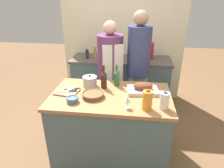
# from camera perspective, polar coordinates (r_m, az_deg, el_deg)

# --- Properties ---
(ground_plane) EXTENTS (12.00, 12.00, 0.00)m
(ground_plane) POSITION_cam_1_polar(r_m,az_deg,el_deg) (2.84, -0.32, -19.24)
(ground_plane) COLOR brown
(kitchen_island) EXTENTS (1.39, 0.82, 0.89)m
(kitchen_island) POSITION_cam_1_polar(r_m,az_deg,el_deg) (2.55, -0.35, -11.97)
(kitchen_island) COLOR #4C666B
(kitchen_island) RESTS_ON ground_plane
(back_counter) EXTENTS (1.80, 0.60, 0.88)m
(back_counter) POSITION_cam_1_polar(r_m,az_deg,el_deg) (3.80, 2.44, 0.90)
(back_counter) COLOR #4C666B
(back_counter) RESTS_ON ground_plane
(back_wall) EXTENTS (2.30, 0.10, 2.55)m
(back_wall) POSITION_cam_1_polar(r_m,az_deg,el_deg) (3.89, 3.11, 14.31)
(back_wall) COLOR beige
(back_wall) RESTS_ON ground_plane
(roasting_pan) EXTENTS (0.38, 0.28, 0.12)m
(roasting_pan) POSITION_cam_1_polar(r_m,az_deg,el_deg) (2.38, 8.81, -1.29)
(roasting_pan) COLOR #BCBCC1
(roasting_pan) RESTS_ON kitchen_island
(wicker_basket) EXTENTS (0.26, 0.26, 0.05)m
(wicker_basket) POSITION_cam_1_polar(r_m,az_deg,el_deg) (2.26, -5.45, -3.01)
(wicker_basket) COLOR brown
(wicker_basket) RESTS_ON kitchen_island
(cutting_board) EXTENTS (0.29, 0.25, 0.02)m
(cutting_board) POSITION_cam_1_polar(r_m,az_deg,el_deg) (2.42, -12.79, -2.23)
(cutting_board) COLOR #AD7F51
(cutting_board) RESTS_ON kitchen_island
(stock_pot) EXTENTS (0.18, 0.18, 0.15)m
(stock_pot) POSITION_cam_1_polar(r_m,az_deg,el_deg) (2.52, -6.34, 0.78)
(stock_pot) COLOR #B7B7BC
(stock_pot) RESTS_ON kitchen_island
(mixing_bowl) EXTENTS (0.14, 0.14, 0.06)m
(mixing_bowl) POSITION_cam_1_polar(r_m,az_deg,el_deg) (2.19, -11.24, -4.31)
(mixing_bowl) COLOR slate
(mixing_bowl) RESTS_ON kitchen_island
(juice_jug) EXTENTS (0.10, 0.10, 0.22)m
(juice_jug) POSITION_cam_1_polar(r_m,az_deg,el_deg) (2.02, 10.06, -4.57)
(juice_jug) COLOR orange
(juice_jug) RESTS_ON kitchen_island
(milk_jug) EXTENTS (0.10, 0.10, 0.19)m
(milk_jug) POSITION_cam_1_polar(r_m,az_deg,el_deg) (2.08, 14.74, -4.62)
(milk_jug) COLOR white
(milk_jug) RESTS_ON kitchen_island
(wine_bottle_green) EXTENTS (0.07, 0.07, 0.29)m
(wine_bottle_green) POSITION_cam_1_polar(r_m,az_deg,el_deg) (2.43, -2.35, 1.40)
(wine_bottle_green) COLOR #381E19
(wine_bottle_green) RESTS_ON kitchen_island
(wine_bottle_dark) EXTENTS (0.07, 0.07, 0.28)m
(wine_bottle_dark) POSITION_cam_1_polar(r_m,az_deg,el_deg) (2.50, 1.32, 1.91)
(wine_bottle_dark) COLOR #28662D
(wine_bottle_dark) RESTS_ON kitchen_island
(wine_glass_left) EXTENTS (0.07, 0.07, 0.13)m
(wine_glass_left) POSITION_cam_1_polar(r_m,az_deg,el_deg) (2.02, 4.39, -4.54)
(wine_glass_left) COLOR silver
(wine_glass_left) RESTS_ON kitchen_island
(knife_chef) EXTENTS (0.25, 0.09, 0.01)m
(knife_chef) POSITION_cam_1_polar(r_m,az_deg,el_deg) (2.40, -12.74, -2.10)
(knife_chef) COLOR #B7B7BC
(knife_chef) RESTS_ON cutting_board
(knife_paring) EXTENTS (0.18, 0.03, 0.01)m
(knife_paring) POSITION_cam_1_polar(r_m,az_deg,el_deg) (2.43, -11.82, -1.63)
(knife_paring) COLOR #B7B7BC
(knife_paring) RESTS_ON cutting_board
(knife_bread) EXTENTS (0.19, 0.08, 0.01)m
(knife_bread) POSITION_cam_1_polar(r_m,az_deg,el_deg) (2.45, -11.09, -1.34)
(knife_bread) COLOR #B7B7BC
(knife_bread) RESTS_ON cutting_board
(stand_mixer) EXTENTS (0.18, 0.14, 0.29)m
(stand_mixer) POSITION_cam_1_polar(r_m,az_deg,el_deg) (3.65, 10.35, 8.92)
(stand_mixer) COLOR #B22323
(stand_mixer) RESTS_ON back_counter
(condiment_bottle_tall) EXTENTS (0.06, 0.06, 0.17)m
(condiment_bottle_tall) POSITION_cam_1_polar(r_m,az_deg,el_deg) (3.67, -7.12, 8.48)
(condiment_bottle_tall) COLOR #332D28
(condiment_bottle_tall) RESTS_ON back_counter
(condiment_bottle_short) EXTENTS (0.05, 0.05, 0.20)m
(condiment_bottle_short) POSITION_cam_1_polar(r_m,az_deg,el_deg) (3.64, -4.88, 8.71)
(condiment_bottle_short) COLOR #B28E2D
(condiment_bottle_short) RESTS_ON back_counter
(person_cook_aproned) EXTENTS (0.39, 0.41, 1.63)m
(person_cook_aproned) POSITION_cam_1_polar(r_m,az_deg,el_deg) (3.00, -0.49, 3.62)
(person_cook_aproned) COLOR beige
(person_cook_aproned) RESTS_ON ground_plane
(person_cook_guest) EXTENTS (0.33, 0.33, 1.77)m
(person_cook_guest) POSITION_cam_1_polar(r_m,az_deg,el_deg) (2.96, 7.49, 5.01)
(person_cook_guest) COLOR beige
(person_cook_guest) RESTS_ON ground_plane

